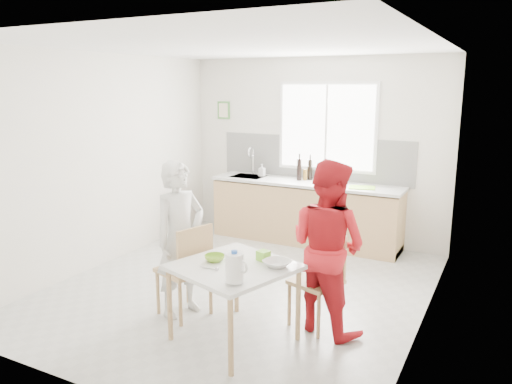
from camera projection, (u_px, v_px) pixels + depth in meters
The scene contains 21 objects.
ground at pixel (241, 288), 5.77m from camera, with size 4.50×4.50×0.00m, color #B7B7B2.
room_shell at pixel (240, 146), 5.42m from camera, with size 4.50×4.50×4.50m.
window at pixel (327, 127), 7.25m from camera, with size 1.50×0.06×1.30m.
backsplash at pixel (313, 158), 7.45m from camera, with size 3.00×0.02×0.65m, color white.
picture_frame at pixel (224, 110), 8.00m from camera, with size 0.22×0.03×0.28m.
kitchen_counter at pixel (305, 215), 7.37m from camera, with size 2.84×0.64×1.37m.
dining_table at pixel (234, 273), 4.47m from camera, with size 1.18×1.18×0.72m.
chair_left at pixel (188, 267), 4.96m from camera, with size 0.56×0.56×0.96m.
chair_far at pixel (321, 275), 4.82m from camera, with size 0.53×0.53×0.91m.
person_white at pixel (180, 239), 4.98m from camera, with size 0.58×0.38×1.58m, color silver.
person_red at pixel (328, 246), 4.65m from camera, with size 0.80×0.62×1.65m, color red.
bowl_green at pixel (215, 258), 4.55m from camera, with size 0.18×0.18×0.06m, color #7EB529.
bowl_white at pixel (277, 263), 4.41m from camera, with size 0.24×0.24×0.06m, color silver.
milk_jug at pixel (235, 267), 4.01m from camera, with size 0.21×0.15×0.26m.
green_box at pixel (263, 256), 4.57m from camera, with size 0.10×0.10×0.09m, color #76C92E.
spoon at pixel (209, 268), 4.35m from camera, with size 0.01×0.01×0.16m, color #A5A5AA.
cutting_board at pixel (362, 188), 6.81m from camera, with size 0.35×0.25×0.01m, color #87D030.
wine_bottle_a at pixel (299, 169), 7.34m from camera, with size 0.07×0.07×0.32m, color black.
wine_bottle_b at pixel (310, 170), 7.38m from camera, with size 0.07×0.07×0.30m, color black.
jar_amber at pixel (305, 175), 7.36m from camera, with size 0.06×0.06×0.16m, color olive.
soap_bottle at pixel (262, 170), 7.67m from camera, with size 0.09×0.09×0.19m, color #999999.
Camera 1 is at (2.64, -4.72, 2.30)m, focal length 35.00 mm.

